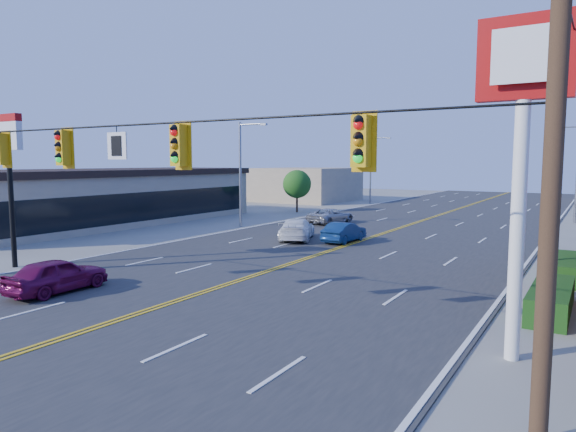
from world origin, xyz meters
The scene contains 16 objects.
ground centered at (0.00, 0.00, 0.00)m, with size 160.00×160.00×0.00m, color gray.
road centered at (0.00, 20.00, 0.03)m, with size 20.00×120.00×0.06m, color #2D2D30.
signal_span centered at (-0.12, 0.00, 4.89)m, with size 24.32×0.34×9.00m.
kfc_pylon centered at (11.00, 4.00, 6.04)m, with size 2.20×0.36×8.50m.
strip_mall centered at (-22.00, 18.00, 2.25)m, with size 10.40×26.40×4.40m.
pizza_hut_sign centered at (-11.00, 4.00, 5.18)m, with size 1.90×0.30×6.85m.
streetlight_se centered at (10.79, 14.00, 4.51)m, with size 2.55×0.25×8.00m.
streetlight_ne centered at (10.79, 38.00, 4.51)m, with size 2.55×0.25×8.00m.
streetlight_sw centered at (-10.79, 22.00, 4.51)m, with size 2.55×0.25×8.00m.
streetlight_nw centered at (-10.79, 48.00, 4.51)m, with size 2.55×0.25×8.00m.
tree_west centered at (-13.00, 34.00, 2.79)m, with size 2.80×2.80×4.20m.
bld_west_far centered at (-20.00, 48.00, 2.10)m, with size 11.00×12.00×4.20m, color tan.
car_magenta centered at (-4.78, 2.00, 0.66)m, with size 1.56×3.89×1.32m, color #650B3E.
car_blue centered at (-0.70, 18.85, 0.62)m, with size 1.31×3.75×1.24m, color navy.
car_white centered at (-3.71, 18.20, 0.68)m, with size 1.90×4.68×1.36m, color white.
car_silver centered at (-5.73, 27.04, 0.61)m, with size 2.01×4.37×1.21m, color #ABABB0.
Camera 1 is at (12.72, -9.75, 5.02)m, focal length 32.00 mm.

